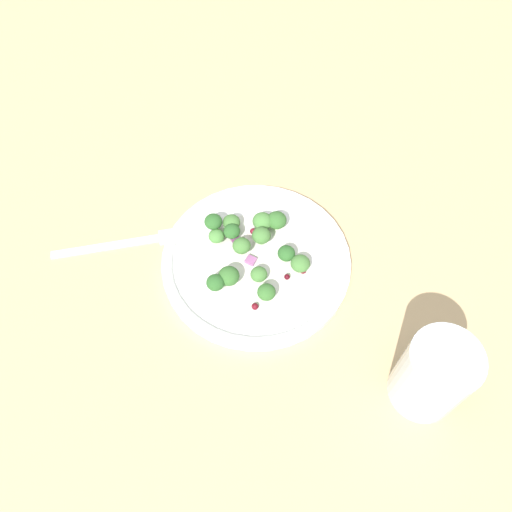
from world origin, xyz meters
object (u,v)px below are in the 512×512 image
(broccoli_floret_2, at_px, (229,276))
(water_glass, at_px, (433,375))
(fork, at_px, (127,243))
(plate, at_px, (256,263))
(broccoli_floret_0, at_px, (266,292))
(broccoli_floret_1, at_px, (216,236))

(broccoli_floret_2, xyz_separation_m, water_glass, (0.24, -0.12, 0.02))
(fork, bearing_deg, plate, -7.97)
(fork, xyz_separation_m, water_glass, (0.39, -0.19, 0.05))
(broccoli_floret_0, xyz_separation_m, fork, (-0.20, 0.08, -0.03))
(broccoli_floret_2, relative_size, water_glass, 0.25)
(fork, bearing_deg, broccoli_floret_1, 1.49)
(broccoli_floret_0, bearing_deg, plate, 106.78)
(broccoli_floret_0, height_order, water_glass, water_glass)
(plate, relative_size, fork, 1.39)
(broccoli_floret_0, relative_size, water_glass, 0.22)
(broccoli_floret_0, height_order, fork, broccoli_floret_0)
(plate, bearing_deg, fork, 172.03)
(broccoli_floret_0, bearing_deg, broccoli_floret_2, 158.42)
(broccoli_floret_1, distance_m, broccoli_floret_2, 0.07)
(broccoli_floret_0, xyz_separation_m, broccoli_floret_2, (-0.05, 0.02, 0.00))
(broccoli_floret_2, bearing_deg, broccoli_floret_0, -21.58)
(fork, relative_size, water_glass, 1.68)
(broccoli_floret_1, bearing_deg, broccoli_floret_2, -70.47)
(plate, bearing_deg, broccoli_floret_2, -132.59)
(broccoli_floret_2, height_order, fork, broccoli_floret_2)
(fork, distance_m, water_glass, 0.44)
(plate, xyz_separation_m, water_glass, (0.21, -0.16, 0.05))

